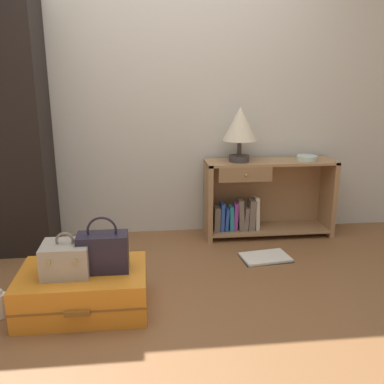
% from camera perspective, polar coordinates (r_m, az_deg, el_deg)
% --- Properties ---
extents(ground_plane, '(9.00, 9.00, 0.00)m').
position_cam_1_polar(ground_plane, '(2.62, -2.11, -16.52)').
color(ground_plane, brown).
extents(back_wall, '(6.40, 0.10, 2.60)m').
position_cam_1_polar(back_wall, '(3.71, -4.07, 14.25)').
color(back_wall, beige).
rests_on(back_wall, ground_plane).
extents(bookshelf, '(1.10, 0.33, 0.67)m').
position_cam_1_polar(bookshelf, '(3.78, 9.24, -0.87)').
color(bookshelf, '#A37A51').
rests_on(bookshelf, ground_plane).
extents(table_lamp, '(0.28, 0.28, 0.45)m').
position_cam_1_polar(table_lamp, '(3.58, 6.38, 8.70)').
color(table_lamp, '#3D3838').
rests_on(table_lamp, bookshelf).
extents(bowl, '(0.17, 0.17, 0.04)m').
position_cam_1_polar(bowl, '(3.77, 14.95, 4.37)').
color(bowl, silver).
rests_on(bowl, bookshelf).
extents(suitcase_large, '(0.76, 0.53, 0.25)m').
position_cam_1_polar(suitcase_large, '(2.74, -14.16, -12.45)').
color(suitcase_large, orange).
rests_on(suitcase_large, ground_plane).
extents(train_case, '(0.27, 0.24, 0.26)m').
position_cam_1_polar(train_case, '(2.63, -16.31, -8.44)').
color(train_case, '#A89E8E').
rests_on(train_case, suitcase_large).
extents(handbag, '(0.30, 0.15, 0.34)m').
position_cam_1_polar(handbag, '(2.61, -11.68, -7.72)').
color(handbag, '#231E2D').
rests_on(handbag, suitcase_large).
extents(bottle, '(0.08, 0.08, 0.17)m').
position_cam_1_polar(bottle, '(2.84, -24.10, -13.44)').
color(bottle, white).
rests_on(bottle, ground_plane).
extents(open_book_on_floor, '(0.40, 0.28, 0.02)m').
position_cam_1_polar(open_book_on_floor, '(3.41, 9.67, -8.53)').
color(open_book_on_floor, white).
rests_on(open_book_on_floor, ground_plane).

